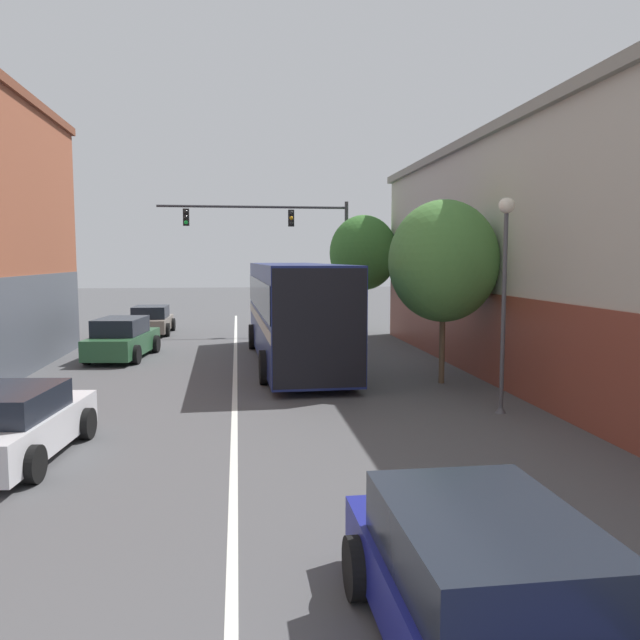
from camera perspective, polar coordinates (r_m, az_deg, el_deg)
name	(u,v)px	position (r m, az deg, el deg)	size (l,w,h in m)	color
lane_center_line	(235,388)	(17.90, -7.79, -6.20)	(0.14, 45.71, 0.01)	silver
bus	(294,308)	(21.84, -2.37, 1.14)	(3.07, 11.79, 3.48)	navy
hatchback_foreground	(493,601)	(6.18, 15.51, -23.52)	(2.11, 4.68, 1.39)	navy
parked_car_left_near	(123,339)	(24.05, -17.61, -1.67)	(2.32, 4.58, 1.51)	#285633
parked_car_left_mid	(151,321)	(31.49, -15.17, -0.06)	(2.01, 3.93, 1.38)	slate
parked_car_left_far	(8,425)	(12.79, -26.64, -8.59)	(2.45, 4.23, 1.34)	silver
traffic_signal_gantry	(290,237)	(30.49, -2.75, 7.61)	(9.15, 0.36, 6.43)	#333338
street_lamp	(505,277)	(15.16, 16.52, 3.75)	(0.37, 0.37, 5.06)	#47474C
street_tree_near	(444,261)	(18.48, 11.23, 5.29)	(3.21, 2.89, 5.36)	brown
street_tree_far	(364,253)	(30.15, 4.00, 6.13)	(3.27, 2.94, 5.74)	brown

